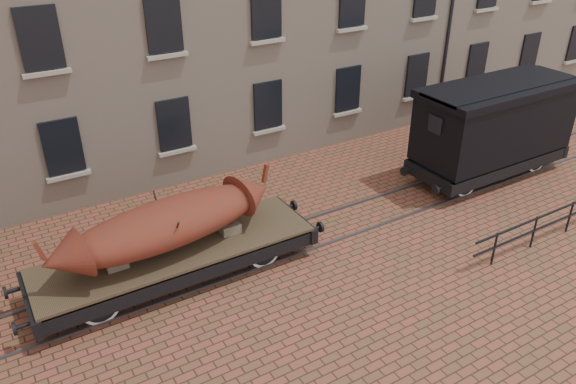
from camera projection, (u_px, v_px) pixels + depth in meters
ground at (321, 230)px, 16.71m from camera, size 90.00×90.00×0.00m
rail_track at (321, 229)px, 16.70m from camera, size 30.00×1.52×0.06m
flatcar_wagon at (176, 254)px, 14.32m from camera, size 8.00×2.17×1.21m
iron_boat at (168, 223)px, 13.80m from camera, size 6.14×2.32×1.49m
goods_van at (495, 120)px, 18.87m from camera, size 6.46×2.35×3.34m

